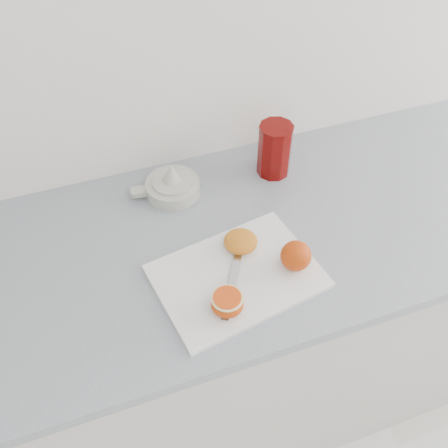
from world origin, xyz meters
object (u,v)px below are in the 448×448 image
Objects in this scene: counter at (271,318)px; cutting_board at (237,276)px; half_orange at (227,303)px; red_tumbler at (274,151)px; citrus_juicer at (172,185)px.

counter is 0.50m from cutting_board.
half_orange is 0.46m from red_tumbler.
red_tumbler is (0.27, -0.01, 0.04)m from citrus_juicer.
citrus_juicer is 1.21× the size of red_tumbler.
citrus_juicer is at bearing 100.74° from cutting_board.
cutting_board is at bearing -142.94° from counter.
half_orange reaches higher than cutting_board.
citrus_juicer is (-0.01, 0.38, -0.01)m from half_orange.
half_orange is 0.38m from citrus_juicer.
red_tumbler is at bearing 54.66° from half_orange.
counter is at bearing 37.06° from cutting_board.
half_orange is 0.39× the size of citrus_juicer.
half_orange is at bearing -125.34° from red_tumbler.
counter is 13.36× the size of citrus_juicer.
citrus_juicer is at bearing 91.27° from half_orange.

